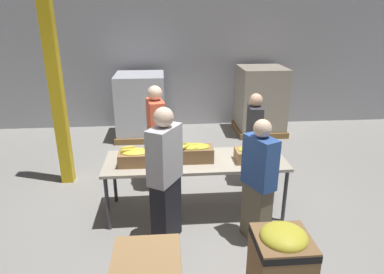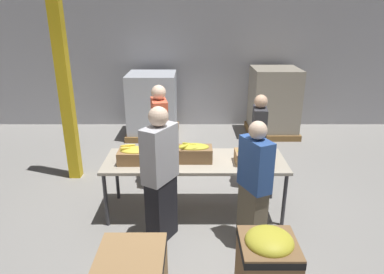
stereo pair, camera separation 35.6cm
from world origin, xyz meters
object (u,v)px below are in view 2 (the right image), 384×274
Objects in this scene: sorting_table at (196,163)px; pallet_stack_1 at (154,105)px; donation_bin_1 at (268,269)px; banana_box_0 at (135,155)px; volunteer_1 at (162,177)px; banana_box_1 at (195,152)px; banana_box_2 at (254,156)px; volunteer_0 at (255,185)px; pallet_stack_0 at (275,102)px; support_pillar at (63,59)px; volunteer_2 at (161,138)px; volunteer_3 at (259,142)px.

pallet_stack_1 reaches higher than sorting_table.
banana_box_0 is at bearing 132.06° from donation_bin_1.
pallet_stack_1 is (-0.52, 3.82, -0.15)m from volunteer_1.
volunteer_1 is (-0.40, -0.58, -0.07)m from banana_box_1.
banana_box_2 is 1.29m from volunteer_1.
sorting_table is 1.56× the size of volunteer_0.
pallet_stack_0 reaches higher than banana_box_0.
banana_box_0 is 2.03m from support_pillar.
banana_box_2 is 0.33× the size of pallet_stack_1.
volunteer_2 is (-1.31, 0.87, -0.07)m from banana_box_2.
support_pillar reaches higher than banana_box_0.
donation_bin_1 is at bearing 14.82° from volunteer_2.
pallet_stack_0 is at bearing 29.64° from support_pillar.
pallet_stack_0 reaches higher than donation_bin_1.
donation_bin_1 is 5.13m from pallet_stack_0.
sorting_table is 1.28m from volunteer_3.
sorting_table is 0.74m from volunteer_1.
banana_box_2 is at bearing -8.80° from volunteer_3.
banana_box_2 is 1.67m from donation_bin_1.
banana_box_2 is 0.31× the size of volunteer_3.
volunteer_0 is 0.39× the size of support_pillar.
volunteer_1 reaches higher than sorting_table.
donation_bin_1 is at bearing -68.97° from sorting_table.
volunteer_1 is 2.00m from volunteer_3.
volunteer_0 is 1.92m from volunteer_2.
volunteer_1 is at bearing -5.69° from volunteer_2.
banana_box_2 is at bearing -107.11° from pallet_stack_0.
sorting_table is at bearing 19.61° from volunteer_0.
banana_box_1 is 0.58× the size of donation_bin_1.
banana_box_2 is at bearing -6.95° from sorting_table.
pallet_stack_0 is at bearing 72.89° from banana_box_2.
volunteer_2 is at bearing 146.33° from banana_box_2.
sorting_table is at bearing -73.86° from pallet_stack_1.
pallet_stack_0 reaches higher than sorting_table.
banana_box_2 is (0.79, -0.06, -0.02)m from banana_box_1.
volunteer_3 is at bearing -37.24° from volunteer_0.
volunteer_2 is (-0.52, 0.81, -0.09)m from banana_box_1.
volunteer_2 is at bearing 72.57° from banana_box_0.
volunteer_3 is 2.54m from donation_bin_1.
pallet_stack_0 is at bearing 168.43° from volunteer_3.
support_pillar is at bearing 134.06° from donation_bin_1.
pallet_stack_0 is at bearing 1.29° from volunteer_1.
volunteer_2 is at bearing -133.10° from pallet_stack_0.
sorting_table is 1.62× the size of pallet_stack_0.
volunteer_3 is (1.01, 0.79, 0.01)m from sorting_table.
volunteer_0 is 1.52m from volunteer_3.
volunteer_2 reaches higher than sorting_table.
support_pillar reaches higher than donation_bin_1.
volunteer_1 is at bearing -82.32° from pallet_stack_1.
pallet_stack_1 is at bearing 117.17° from banana_box_2.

